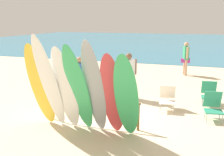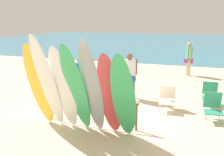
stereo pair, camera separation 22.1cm
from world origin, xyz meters
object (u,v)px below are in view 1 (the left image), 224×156
at_px(surfboard_grey_4, 94,89).
at_px(surfboard_green_3, 78,90).
at_px(beachgoer_photographing, 80,76).
at_px(beach_chair_red, 209,92).
at_px(beachgoer_strolling, 186,56).
at_px(surfboard_green_6, 127,98).
at_px(beach_chair_blue, 213,105).
at_px(surfboard_red_5, 112,95).
at_px(surfboard_white_1, 49,84).
at_px(surfboard_rack, 92,104).
at_px(surfboard_yellow_0, 41,86).
at_px(beach_chair_striped, 167,97).
at_px(surfboard_white_2, 66,89).
at_px(beachgoer_near_rack, 129,73).

bearing_deg(surfboard_grey_4, surfboard_green_3, -174.05).
xyz_separation_m(beachgoer_photographing, beach_chair_red, (4.42, 1.06, -0.49)).
bearing_deg(beachgoer_strolling, surfboard_green_6, 157.65).
bearing_deg(beach_chair_blue, surfboard_grey_4, -150.55).
xyz_separation_m(surfboard_grey_4, surfboard_red_5, (0.44, 0.07, -0.15)).
bearing_deg(beachgoer_photographing, surfboard_green_3, -134.53).
height_order(surfboard_white_1, beach_chair_red, surfboard_white_1).
relative_size(surfboard_rack, beach_chair_red, 3.41).
height_order(surfboard_yellow_0, surfboard_red_5, surfboard_yellow_0).
xyz_separation_m(surfboard_yellow_0, surfboard_green_3, (1.10, -0.02, 0.01)).
relative_size(surfboard_green_3, surfboard_red_5, 1.10).
relative_size(surfboard_white_1, surfboard_grey_4, 1.06).
bearing_deg(beach_chair_striped, beachgoer_strolling, 81.71).
bearing_deg(surfboard_white_1, surfboard_rack, 45.92).
distance_m(surfboard_white_2, beach_chair_red, 5.16).
bearing_deg(surfboard_green_6, surfboard_white_1, 178.64).
xyz_separation_m(surfboard_white_2, beachgoer_strolling, (2.39, 8.59, -0.14)).
bearing_deg(beach_chair_blue, surfboard_red_5, -146.72).
bearing_deg(surfboard_green_6, beach_chair_striped, 74.82).
distance_m(surfboard_white_2, beachgoer_near_rack, 3.54).
bearing_deg(beach_chair_blue, beachgoer_near_rack, 148.05).
bearing_deg(surfboard_green_3, surfboard_yellow_0, -175.19).
relative_size(surfboard_yellow_0, beach_chair_red, 3.09).
distance_m(surfboard_green_3, surfboard_red_5, 0.87).
xyz_separation_m(beachgoer_photographing, beach_chair_blue, (4.52, -0.45, -0.49)).
height_order(surfboard_green_6, beachgoer_strolling, surfboard_green_6).
relative_size(surfboard_red_5, beach_chair_blue, 2.76).
height_order(beachgoer_near_rack, beach_chair_blue, beachgoer_near_rack).
height_order(surfboard_rack, surfboard_white_1, surfboard_white_1).
relative_size(surfboard_white_2, beach_chair_red, 3.00).
bearing_deg(surfboard_white_2, surfboard_rack, 60.26).
xyz_separation_m(surfboard_white_2, surfboard_red_5, (1.23, 0.06, -0.06)).
bearing_deg(surfboard_grey_4, surfboard_white_1, -173.18).
distance_m(surfboard_yellow_0, beach_chair_red, 5.70).
xyz_separation_m(surfboard_rack, beachgoer_near_rack, (0.27, 2.78, 0.39)).
bearing_deg(surfboard_grey_4, beachgoer_near_rack, 93.55).
bearing_deg(surfboard_white_2, beachgoer_photographing, 110.56).
xyz_separation_m(surfboard_rack, beach_chair_blue, (3.20, 1.51, -0.16)).
bearing_deg(beachgoer_photographing, beachgoer_near_rack, -42.72).
bearing_deg(beachgoer_strolling, surfboard_rack, 148.71).
relative_size(beach_chair_red, beach_chair_blue, 0.97).
distance_m(surfboard_grey_4, beachgoer_photographing, 3.16).
height_order(surfboard_green_3, beach_chair_blue, surfboard_green_3).
bearing_deg(surfboard_red_5, surfboard_white_2, -177.98).
height_order(beachgoer_near_rack, beach_chair_red, beachgoer_near_rack).
bearing_deg(surfboard_green_3, surfboard_grey_4, 9.65).
distance_m(surfboard_yellow_0, beachgoer_photographing, 2.69).
bearing_deg(beachgoer_photographing, surfboard_white_2, -141.15).
distance_m(surfboard_white_2, beachgoer_photographing, 2.80).
relative_size(surfboard_yellow_0, beachgoer_near_rack, 1.47).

